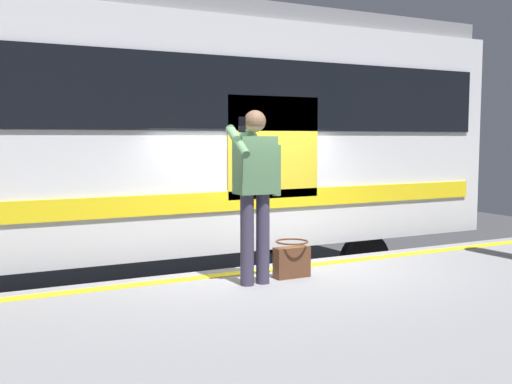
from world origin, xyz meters
TOP-DOWN VIEW (x-y plane):
  - ground_plane at (0.00, 0.00)m, footprint 23.65×23.65m
  - platform at (0.00, 1.95)m, footprint 13.78×3.90m
  - safety_line at (0.00, 0.30)m, footprint 13.50×0.16m
  - track_rail_near at (0.00, -1.17)m, footprint 17.91×0.08m
  - track_rail_far at (0.00, -2.60)m, footprint 17.91×0.08m
  - train_carriage at (1.57, -1.88)m, footprint 11.19×2.80m
  - passenger at (0.54, 0.80)m, footprint 0.57×0.55m
  - handbag at (0.05, 0.72)m, footprint 0.39×0.35m

SIDE VIEW (x-z plane):
  - ground_plane at x=0.00m, z-range 0.00..0.00m
  - track_rail_near at x=0.00m, z-range 0.00..0.16m
  - track_rail_far at x=0.00m, z-range 0.00..0.16m
  - platform at x=0.00m, z-range 0.00..0.89m
  - safety_line at x=0.00m, z-range 0.89..0.90m
  - handbag at x=0.05m, z-range 0.88..1.28m
  - passenger at x=0.54m, z-range 1.06..2.83m
  - train_carriage at x=1.57m, z-range 0.54..4.49m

